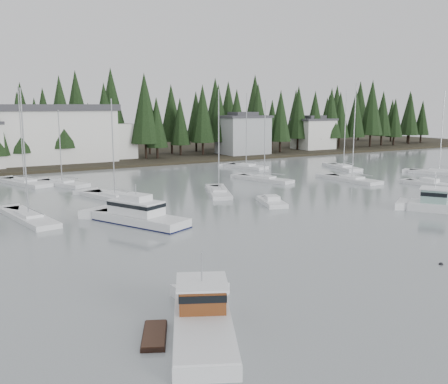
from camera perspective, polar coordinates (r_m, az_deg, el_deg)
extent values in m
plane|color=gray|center=(31.04, 24.04, -12.21)|extent=(260.00, 260.00, 0.00)
cube|color=black|center=(116.42, -18.28, 3.86)|extent=(240.00, 54.00, 1.00)
cube|color=#999EA0|center=(111.97, 2.18, 6.44)|extent=(10.00, 8.00, 8.00)
cube|color=#38383D|center=(111.80, 2.20, 8.62)|extent=(10.60, 8.48, 0.50)
cube|color=#38383D|center=(111.79, 2.20, 8.92)|extent=(5.50, 4.40, 0.80)
cube|color=silver|center=(126.66, 10.18, 6.47)|extent=(9.00, 7.00, 7.00)
cube|color=#38383D|center=(126.50, 10.23, 8.16)|extent=(9.54, 7.42, 0.50)
cube|color=#38383D|center=(126.49, 10.24, 8.43)|extent=(4.95, 3.85, 0.80)
cube|color=silver|center=(100.35, -19.44, 6.06)|extent=(24.00, 10.00, 10.00)
cube|color=#38383D|center=(100.19, -19.61, 9.08)|extent=(25.00, 11.00, 1.20)
cube|color=silver|center=(105.28, -13.15, 5.70)|extent=(10.00, 8.00, 7.00)
cube|color=silver|center=(25.58, -2.37, -15.92)|extent=(6.33, 9.03, 1.25)
cube|color=silver|center=(25.30, -2.38, -14.55)|extent=(6.20, 8.85, 0.12)
cube|color=#531F10|center=(26.63, -2.54, -11.69)|extent=(3.25, 3.36, 1.34)
cube|color=white|center=(26.37, -2.55, -10.24)|extent=(3.66, 3.79, 0.12)
cube|color=black|center=(26.53, -2.54, -11.15)|extent=(3.32, 3.42, 0.38)
cylinder|color=#A5A8AD|center=(26.10, -2.56, -8.56)|extent=(0.08, 0.08, 1.54)
cube|color=black|center=(25.68, -7.94, -16.26)|extent=(2.37, 3.27, 0.53)
cube|color=silver|center=(48.62, -9.52, -3.43)|extent=(7.16, 10.46, 1.47)
cube|color=black|center=(48.64, -9.52, -3.56)|extent=(7.21, 10.52, 0.20)
cube|color=white|center=(48.66, -10.00, -1.72)|extent=(4.57, 5.84, 1.33)
cube|color=black|center=(48.59, -10.01, -1.35)|extent=(4.65, 5.92, 0.37)
cube|color=white|center=(48.48, -10.04, -0.60)|extent=(2.82, 3.18, 0.60)
cylinder|color=#A5A8AD|center=(48.35, -10.06, 0.25)|extent=(0.10, 0.10, 1.01)
cube|color=#83ACA3|center=(58.25, 22.91, -0.40)|extent=(3.47, 3.50, 1.50)
cube|color=white|center=(58.13, 22.96, 0.38)|extent=(3.90, 3.95, 0.13)
cube|color=black|center=(58.21, 22.93, -0.11)|extent=(3.54, 3.57, 0.43)
cylinder|color=#A5A8AD|center=(58.00, 23.02, 1.26)|extent=(0.08, 0.08, 1.71)
cube|color=silver|center=(75.46, 4.62, 1.28)|extent=(4.89, 9.92, 1.05)
cube|color=white|center=(75.36, 4.63, 1.77)|extent=(2.50, 3.60, 0.30)
cylinder|color=#A5A8AD|center=(74.78, 4.69, 6.06)|extent=(0.14, 0.14, 11.54)
cube|color=silver|center=(89.69, 23.34, 1.87)|extent=(6.44, 9.32, 1.05)
cube|color=white|center=(89.61, 23.36, 2.28)|extent=(2.96, 3.57, 0.30)
cylinder|color=#A5A8AD|center=(89.08, 23.65, 6.35)|extent=(0.14, 0.14, 13.02)
cube|color=silver|center=(77.21, 14.41, 1.20)|extent=(3.24, 9.68, 1.05)
cube|color=white|center=(77.12, 14.43, 1.67)|extent=(2.14, 3.33, 0.30)
cylinder|color=#A5A8AD|center=(76.48, 14.65, 6.72)|extent=(0.14, 0.14, 13.85)
cube|color=silver|center=(61.88, -12.35, -0.82)|extent=(5.85, 10.65, 1.05)
cube|color=white|center=(61.77, -12.37, -0.23)|extent=(3.00, 3.94, 0.30)
cylinder|color=#A5A8AD|center=(61.05, -12.57, 4.97)|extent=(0.14, 0.14, 11.49)
cube|color=silver|center=(90.66, 2.55, 2.75)|extent=(5.52, 8.57, 1.05)
cube|color=white|center=(90.58, 2.55, 3.16)|extent=(2.89, 3.28, 0.30)
cylinder|color=#A5A8AD|center=(90.06, 2.58, 7.14)|extent=(0.14, 0.14, 12.83)
cube|color=silver|center=(91.81, 13.49, 2.58)|extent=(4.90, 9.25, 1.05)
cube|color=white|center=(91.74, 13.51, 2.98)|extent=(2.60, 3.40, 0.30)
cylinder|color=#A5A8AD|center=(91.21, 13.68, 7.10)|extent=(0.14, 0.14, 13.44)
cube|color=silver|center=(63.76, -0.60, -0.27)|extent=(5.74, 9.14, 1.05)
cube|color=white|center=(63.65, -0.60, 0.30)|extent=(2.76, 3.45, 0.30)
cylinder|color=#A5A8AD|center=(62.91, -0.61, 5.89)|extent=(0.14, 0.14, 12.67)
cube|color=silver|center=(74.54, -17.99, 0.72)|extent=(6.35, 9.10, 1.05)
cube|color=white|center=(74.45, -18.02, 1.21)|extent=(3.04, 3.53, 0.30)
cylinder|color=#A5A8AD|center=(73.91, -18.22, 4.99)|extent=(0.14, 0.14, 10.08)
cube|color=silver|center=(53.22, -21.39, -3.01)|extent=(4.25, 11.23, 1.05)
cube|color=white|center=(53.09, -21.43, -2.33)|extent=(2.31, 3.97, 0.30)
cylinder|color=#A5A8AD|center=(52.21, -21.85, 4.19)|extent=(0.14, 0.14, 12.38)
cube|color=silver|center=(77.48, -21.83, 0.83)|extent=(6.33, 10.99, 1.05)
cube|color=white|center=(77.39, -21.86, 1.30)|extent=(3.10, 4.09, 0.30)
cylinder|color=#A5A8AD|center=(76.77, -22.18, 6.12)|extent=(0.14, 0.14, 13.30)
cube|color=silver|center=(57.50, 5.50, -1.36)|extent=(3.85, 5.86, 0.90)
cube|color=white|center=(57.37, 5.51, -0.68)|extent=(1.98, 2.13, 0.55)
cube|color=silver|center=(76.40, 22.41, 0.73)|extent=(3.15, 7.16, 0.90)
cube|color=white|center=(76.30, 22.45, 1.25)|extent=(1.79, 2.40, 0.55)
sphere|color=black|center=(39.17, 23.55, -7.62)|extent=(0.33, 0.33, 0.33)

